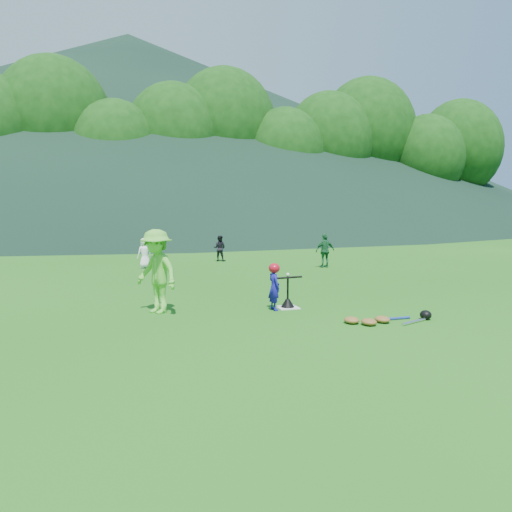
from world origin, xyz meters
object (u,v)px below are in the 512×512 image
at_px(batter_child, 274,287).
at_px(batting_tee, 288,302).
at_px(adult_coach, 157,271).
at_px(fielder_a, 145,253).
at_px(equipment_pile, 383,319).
at_px(fielder_c, 325,251).
at_px(home_plate, 288,307).
at_px(fielder_b, 220,248).

distance_m(batter_child, batting_tee, 0.53).
distance_m(adult_coach, fielder_a, 7.65).
bearing_deg(fielder_a, adult_coach, 66.36).
bearing_deg(equipment_pile, fielder_c, 73.48).
distance_m(batter_child, equipment_pile, 2.39).
distance_m(batter_child, adult_coach, 2.50).
relative_size(batter_child, fielder_c, 0.81).
relative_size(home_plate, fielder_a, 0.41).
bearing_deg(batting_tee, equipment_pile, -54.61).
height_order(batter_child, fielder_b, fielder_b).
bearing_deg(batting_tee, fielder_c, 59.67).
bearing_deg(fielder_c, fielder_a, -16.45).
bearing_deg(fielder_c, adult_coach, 40.91).
xyz_separation_m(batting_tee, equipment_pile, (1.29, -1.81, -0.06)).
bearing_deg(home_plate, adult_coach, 174.00).
relative_size(batter_child, fielder_b, 0.95).
bearing_deg(batter_child, fielder_a, 8.12).
bearing_deg(fielder_b, batting_tee, 114.57).
relative_size(batter_child, fielder_a, 0.91).
xyz_separation_m(batter_child, adult_coach, (-2.44, 0.43, 0.38)).
xyz_separation_m(fielder_c, equipment_pile, (-2.41, -8.13, -0.55)).
xyz_separation_m(batter_child, batting_tee, (0.36, 0.13, -0.36)).
distance_m(home_plate, fielder_c, 7.34).
bearing_deg(equipment_pile, batter_child, 134.41).
xyz_separation_m(adult_coach, fielder_c, (6.49, 6.02, -0.26)).
bearing_deg(home_plate, batter_child, -159.71).
height_order(adult_coach, fielder_c, adult_coach).
relative_size(adult_coach, fielder_a, 1.61).
distance_m(fielder_b, equipment_pile, 11.24).
bearing_deg(equipment_pile, adult_coach, 152.72).
bearing_deg(batter_child, adult_coach, 72.90).
distance_m(adult_coach, batting_tee, 2.91).
height_order(adult_coach, fielder_a, adult_coach).
relative_size(home_plate, batting_tee, 0.66).
xyz_separation_m(home_plate, batter_child, (-0.36, -0.13, 0.48)).
distance_m(fielder_a, batting_tee, 8.35).
xyz_separation_m(fielder_a, fielder_b, (3.04, 1.45, -0.02)).
xyz_separation_m(fielder_c, batting_tee, (-3.70, -6.32, -0.48)).
height_order(home_plate, fielder_a, fielder_a).
bearing_deg(adult_coach, batter_child, 45.92).
distance_m(fielder_a, fielder_c, 6.47).
height_order(fielder_c, batting_tee, fielder_c).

